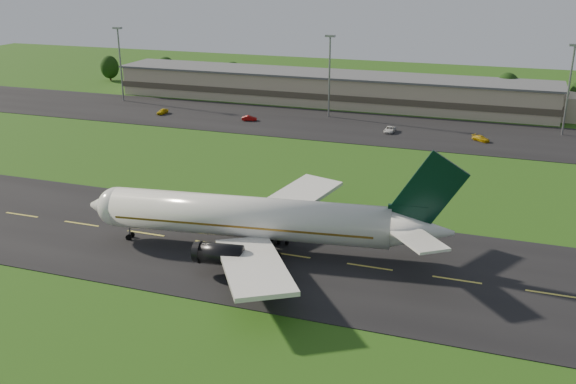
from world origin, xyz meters
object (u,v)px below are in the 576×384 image
(service_vehicle_b, at_px, (249,118))
(service_vehicle_c, at_px, (390,129))
(light_mast_centre, at_px, (330,66))
(service_vehicle_a, at_px, (162,111))
(service_vehicle_d, at_px, (481,138))
(terminal, at_px, (350,90))
(light_mast_east, at_px, (570,79))
(light_mast_west, at_px, (120,55))
(airliner, at_px, (255,219))

(service_vehicle_b, xyz_separation_m, service_vehicle_c, (34.90, 0.15, 0.03))
(light_mast_centre, xyz_separation_m, service_vehicle_a, (-41.27, -11.11, -11.97))
(light_mast_centre, bearing_deg, service_vehicle_d, -17.19)
(light_mast_centre, height_order, service_vehicle_b, light_mast_centre)
(terminal, distance_m, service_vehicle_a, 50.76)
(terminal, distance_m, light_mast_east, 56.67)
(light_mast_centre, height_order, service_vehicle_a, light_mast_centre)
(light_mast_centre, bearing_deg, terminal, 85.05)
(light_mast_west, height_order, service_vehicle_c, light_mast_west)
(service_vehicle_b, bearing_deg, light_mast_centre, -75.30)
(service_vehicle_b, relative_size, service_vehicle_c, 0.80)
(service_vehicle_a, xyz_separation_m, service_vehicle_d, (79.16, -0.61, -0.07))
(light_mast_east, relative_size, service_vehicle_a, 5.19)
(service_vehicle_a, bearing_deg, service_vehicle_b, 2.55)
(service_vehicle_d, bearing_deg, service_vehicle_c, 121.35)
(light_mast_west, height_order, light_mast_east, same)
(terminal, height_order, service_vehicle_d, terminal)
(airliner, distance_m, service_vehicle_a, 87.11)
(light_mast_west, distance_m, service_vehicle_a, 24.85)
(terminal, distance_m, service_vehicle_b, 32.88)
(airliner, distance_m, light_mast_east, 91.06)
(service_vehicle_a, height_order, service_vehicle_c, service_vehicle_a)
(airliner, height_order, service_vehicle_c, airliner)
(airliner, xyz_separation_m, service_vehicle_c, (5.55, 69.39, -3.92))
(service_vehicle_b, relative_size, service_vehicle_d, 0.90)
(service_vehicle_a, height_order, service_vehicle_b, service_vehicle_a)
(light_mast_centre, relative_size, service_vehicle_b, 5.54)
(light_mast_west, height_order, service_vehicle_d, light_mast_west)
(airliner, distance_m, service_vehicle_c, 69.72)
(airliner, xyz_separation_m, service_vehicle_d, (25.84, 68.17, -3.97))
(light_mast_west, xyz_separation_m, service_vehicle_d, (97.89, -11.72, -12.04))
(terminal, distance_m, light_mast_west, 64.10)
(service_vehicle_d, bearing_deg, service_vehicle_a, 124.34)
(light_mast_west, distance_m, light_mast_centre, 60.00)
(service_vehicle_b, bearing_deg, service_vehicle_a, 74.16)
(service_vehicle_c, bearing_deg, light_mast_centre, 150.93)
(terminal, xyz_separation_m, service_vehicle_d, (36.48, -27.90, -3.30))
(light_mast_west, bearing_deg, service_vehicle_b, -14.01)
(light_mast_west, distance_m, service_vehicle_c, 79.22)
(airliner, bearing_deg, light_mast_west, 124.63)
(terminal, bearing_deg, service_vehicle_a, -147.40)
(light_mast_centre, relative_size, service_vehicle_c, 4.44)
(service_vehicle_d, bearing_deg, service_vehicle_b, 123.68)
(terminal, xyz_separation_m, service_vehicle_c, (16.20, -26.69, -3.25))
(light_mast_west, distance_m, service_vehicle_d, 99.32)
(light_mast_west, bearing_deg, service_vehicle_c, -7.71)
(light_mast_east, bearing_deg, service_vehicle_a, -173.42)
(terminal, xyz_separation_m, service_vehicle_a, (-42.68, -27.29, -3.22))
(terminal, relative_size, service_vehicle_d, 35.36)
(service_vehicle_a, bearing_deg, airliner, -50.76)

